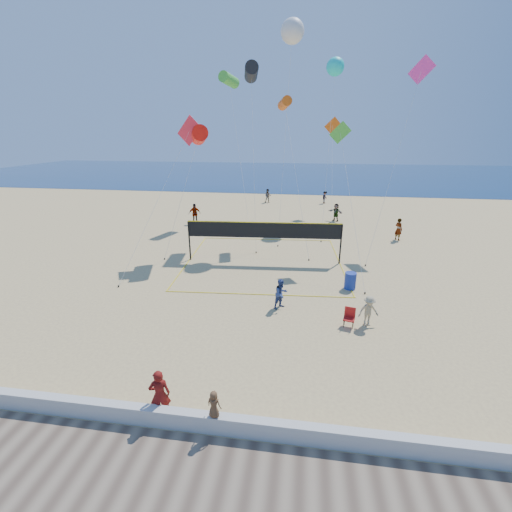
# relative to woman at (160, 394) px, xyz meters

# --- Properties ---
(ground) EXTENTS (120.00, 120.00, 0.00)m
(ground) POSITION_rel_woman_xyz_m (1.96, 2.70, -0.83)
(ground) COLOR tan
(ground) RESTS_ON ground
(ocean) EXTENTS (140.00, 50.00, 0.03)m
(ocean) POSITION_rel_woman_xyz_m (1.96, 64.70, -0.82)
(ocean) COLOR navy
(ocean) RESTS_ON ground
(seawall) EXTENTS (32.00, 0.30, 0.60)m
(seawall) POSITION_rel_woman_xyz_m (1.96, -0.30, -0.53)
(seawall) COLOR beige
(seawall) RESTS_ON ground
(boardwalk) EXTENTS (32.00, 3.60, 0.03)m
(boardwalk) POSITION_rel_woman_xyz_m (1.96, -2.30, -0.82)
(boardwalk) COLOR #7B6853
(boardwalk) RESTS_ON ground
(woman) EXTENTS (0.71, 0.58, 1.67)m
(woman) POSITION_rel_woman_xyz_m (0.00, 0.00, 0.00)
(woman) COLOR #65100D
(woman) RESTS_ON ground
(toddler) EXTENTS (0.45, 0.35, 0.83)m
(toddler) POSITION_rel_woman_xyz_m (1.74, -0.33, 0.18)
(toddler) COLOR brown
(toddler) RESTS_ON seawall
(bystander_a) EXTENTS (0.92, 0.91, 1.50)m
(bystander_a) POSITION_rel_woman_xyz_m (3.03, 7.35, -0.09)
(bystander_a) COLOR navy
(bystander_a) RESTS_ON ground
(bystander_b) EXTENTS (1.00, 0.71, 1.41)m
(bystander_b) POSITION_rel_woman_xyz_m (6.96, 6.29, -0.13)
(bystander_b) COLOR tan
(bystander_b) RESTS_ON ground
(far_person_0) EXTENTS (1.19, 0.83, 1.88)m
(far_person_0) POSITION_rel_woman_xyz_m (-6.20, 22.58, 0.10)
(far_person_0) COLOR gray
(far_person_0) RESTS_ON ground
(far_person_1) EXTENTS (1.53, 1.38, 1.69)m
(far_person_1) POSITION_rel_woman_xyz_m (6.94, 25.45, 0.01)
(far_person_1) COLOR gray
(far_person_1) RESTS_ON ground
(far_person_2) EXTENTS (0.72, 0.77, 1.76)m
(far_person_2) POSITION_rel_woman_xyz_m (11.37, 19.84, 0.05)
(far_person_2) COLOR gray
(far_person_2) RESTS_ON ground
(far_person_3) EXTENTS (0.81, 0.63, 1.64)m
(far_person_3) POSITION_rel_woman_xyz_m (-0.55, 33.59, -0.01)
(far_person_3) COLOR gray
(far_person_3) RESTS_ON ground
(far_person_4) EXTENTS (0.90, 1.08, 1.45)m
(far_person_4) POSITION_rel_woman_xyz_m (6.27, 34.12, -0.11)
(far_person_4) COLOR gray
(far_person_4) RESTS_ON ground
(camp_chair) EXTENTS (0.56, 0.67, 0.98)m
(camp_chair) POSITION_rel_woman_xyz_m (6.14, 6.09, -0.34)
(camp_chair) COLOR #AB1513
(camp_chair) RESTS_ON ground
(trash_barrel) EXTENTS (0.81, 0.81, 0.93)m
(trash_barrel) POSITION_rel_woman_xyz_m (6.62, 10.07, -0.37)
(trash_barrel) COLOR navy
(trash_barrel) RESTS_ON ground
(volleyball_net) EXTENTS (10.76, 10.62, 2.70)m
(volleyball_net) POSITION_rel_woman_xyz_m (1.43, 13.53, 1.04)
(volleyball_net) COLOR black
(volleyball_net) RESTS_ON ground
(kite_0) EXTENTS (3.14, 3.53, 8.57)m
(kite_0) POSITION_rel_woman_xyz_m (-3.05, 15.12, 7.07)
(kite_0) COLOR #FF160B
(kite_0) RESTS_ON ground
(kite_1) EXTENTS (1.82, 6.25, 12.86)m
(kite_1) POSITION_rel_woman_xyz_m (-0.39, 20.11, 11.38)
(kite_1) COLOR black
(kite_1) RESTS_ON ground
(kite_2) EXTENTS (2.91, 6.61, 10.57)m
(kite_2) POSITION_rel_woman_xyz_m (2.13, 19.77, 9.24)
(kite_2) COLOR #D65711
(kite_2) RESTS_ON ground
(kite_3) EXTENTS (3.45, 6.77, 9.14)m
(kite_3) POSITION_rel_woman_xyz_m (-3.69, 14.55, 6.99)
(kite_3) COLOR red
(kite_3) RESTS_ON ground
(kite_4) EXTENTS (2.16, 6.02, 8.75)m
(kite_4) POSITION_rel_woman_xyz_m (6.00, 14.81, 6.61)
(kite_4) COLOR green
(kite_4) RESTS_ON ground
(kite_5) EXTENTS (4.28, 7.24, 13.06)m
(kite_5) POSITION_rel_woman_xyz_m (11.28, 19.96, 10.64)
(kite_5) COLOR #ED34A4
(kite_5) RESTS_ON ground
(kite_6) EXTENTS (1.95, 4.60, 15.59)m
(kite_6) POSITION_rel_woman_xyz_m (2.49, 20.43, 13.92)
(kite_6) COLOR silver
(kite_6) RESTS_ON ground
(kite_7) EXTENTS (1.92, 8.94, 14.17)m
(kite_7) POSITION_rel_woman_xyz_m (5.97, 26.35, 12.57)
(kite_7) COLOR #16D1CB
(kite_7) RESTS_ON ground
(kite_8) EXTENTS (3.46, 6.37, 13.09)m
(kite_8) POSITION_rel_woman_xyz_m (-3.25, 25.55, 11.61)
(kite_8) COLOR green
(kite_8) RESTS_ON ground
(kite_9) EXTENTS (1.62, 8.25, 9.57)m
(kite_9) POSITION_rel_woman_xyz_m (6.31, 29.45, 7.38)
(kite_9) COLOR #D65711
(kite_9) RESTS_ON ground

